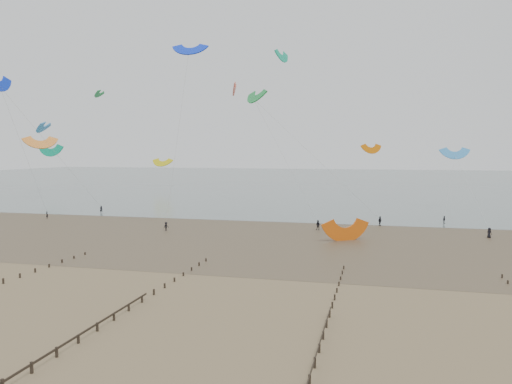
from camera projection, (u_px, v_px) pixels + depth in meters
ground at (136, 283)px, 55.24m from camera, size 500.00×500.00×0.00m
sea_and_shore at (205, 232)px, 89.50m from camera, size 500.00×665.00×0.03m
groynes at (61, 348)px, 35.82m from camera, size 72.16×50.16×1.00m
kitesurfer_lead at (47, 215)px, 107.73m from camera, size 0.64×0.52×1.51m
kitesurfers at (422, 224)px, 93.11m from camera, size 116.80×27.19×1.87m
grounded_kite at (346, 241)px, 81.27m from camera, size 9.01×8.56×3.92m
kites_airborne at (214, 128)px, 149.40m from camera, size 228.96×113.07×38.00m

